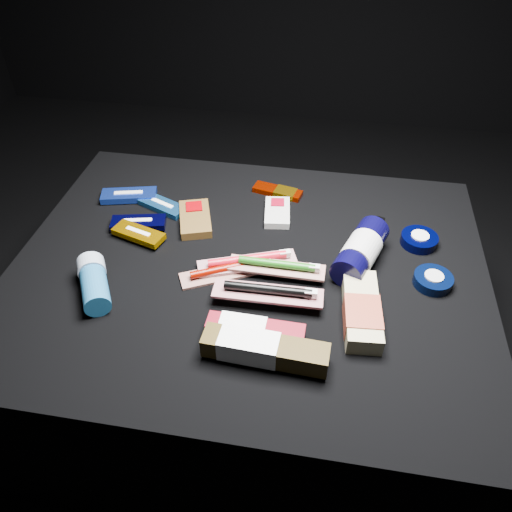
% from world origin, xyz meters
% --- Properties ---
extents(ground, '(3.00, 3.00, 0.00)m').
position_xyz_m(ground, '(0.00, 0.00, 0.00)').
color(ground, black).
rests_on(ground, ground).
extents(cloth_table, '(0.98, 0.78, 0.40)m').
position_xyz_m(cloth_table, '(0.00, 0.00, 0.20)').
color(cloth_table, black).
rests_on(cloth_table, ground).
extents(luna_bar_0, '(0.13, 0.09, 0.02)m').
position_xyz_m(luna_bar_0, '(-0.24, 0.16, 0.41)').
color(luna_bar_0, '#1E5C9D').
rests_on(luna_bar_0, cloth_table).
extents(luna_bar_1, '(0.14, 0.08, 0.02)m').
position_xyz_m(luna_bar_1, '(-0.33, 0.19, 0.41)').
color(luna_bar_1, '#1937A9').
rests_on(luna_bar_1, cloth_table).
extents(luna_bar_2, '(0.13, 0.07, 0.02)m').
position_xyz_m(luna_bar_2, '(-0.27, 0.09, 0.41)').
color(luna_bar_2, black).
rests_on(luna_bar_2, cloth_table).
extents(luna_bar_3, '(0.12, 0.08, 0.02)m').
position_xyz_m(luna_bar_3, '(-0.25, 0.05, 0.41)').
color(luna_bar_3, '#AD7400').
rests_on(luna_bar_3, cloth_table).
extents(clif_bar_0, '(0.10, 0.14, 0.02)m').
position_xyz_m(clif_bar_0, '(-0.15, 0.13, 0.41)').
color(clif_bar_0, '#563B18').
rests_on(clif_bar_0, cloth_table).
extents(clif_bar_1, '(0.07, 0.11, 0.02)m').
position_xyz_m(clif_bar_1, '(0.04, 0.19, 0.41)').
color(clif_bar_1, beige).
rests_on(clif_bar_1, cloth_table).
extents(power_bar, '(0.13, 0.06, 0.01)m').
position_xyz_m(power_bar, '(0.03, 0.27, 0.41)').
color(power_bar, '#881500').
rests_on(power_bar, cloth_table).
extents(lotion_bottle, '(0.12, 0.22, 0.07)m').
position_xyz_m(lotion_bottle, '(0.23, 0.05, 0.43)').
color(lotion_bottle, black).
rests_on(lotion_bottle, cloth_table).
extents(cream_tin_upper, '(0.08, 0.08, 0.02)m').
position_xyz_m(cream_tin_upper, '(0.35, 0.13, 0.41)').
color(cream_tin_upper, black).
rests_on(cream_tin_upper, cloth_table).
extents(cream_tin_lower, '(0.08, 0.08, 0.02)m').
position_xyz_m(cream_tin_lower, '(0.37, 0.01, 0.41)').
color(cream_tin_lower, black).
rests_on(cream_tin_lower, cloth_table).
extents(bodywash_bottle, '(0.08, 0.19, 0.04)m').
position_xyz_m(bodywash_bottle, '(0.23, -0.11, 0.42)').
color(bodywash_bottle, '#C3B886').
rests_on(bodywash_bottle, cloth_table).
extents(deodorant_stick, '(0.11, 0.14, 0.05)m').
position_xyz_m(deodorant_stick, '(-0.28, -0.12, 0.43)').
color(deodorant_stick, '#1D5C8B').
rests_on(deodorant_stick, cloth_table).
extents(toothbrush_pack_0, '(0.20, 0.13, 0.02)m').
position_xyz_m(toothbrush_pack_0, '(-0.03, -0.03, 0.41)').
color(toothbrush_pack_0, '#A49E99').
rests_on(toothbrush_pack_0, cloth_table).
extents(toothbrush_pack_1, '(0.21, 0.12, 0.02)m').
position_xyz_m(toothbrush_pack_1, '(0.00, -0.00, 0.42)').
color(toothbrush_pack_1, silver).
rests_on(toothbrush_pack_1, cloth_table).
extents(toothbrush_pack_2, '(0.20, 0.05, 0.02)m').
position_xyz_m(toothbrush_pack_2, '(0.06, -0.01, 0.42)').
color(toothbrush_pack_2, '#BDB6B0').
rests_on(toothbrush_pack_2, cloth_table).
extents(toothbrush_pack_3, '(0.21, 0.05, 0.02)m').
position_xyz_m(toothbrush_pack_3, '(0.06, -0.10, 0.43)').
color(toothbrush_pack_3, '#BCB2AE').
rests_on(toothbrush_pack_3, cloth_table).
extents(toothpaste_carton_red, '(0.18, 0.04, 0.03)m').
position_xyz_m(toothpaste_carton_red, '(0.04, -0.18, 0.42)').
color(toothpaste_carton_red, maroon).
rests_on(toothpaste_carton_red, cloth_table).
extents(toothpaste_carton_green, '(0.22, 0.06, 0.04)m').
position_xyz_m(toothpaste_carton_green, '(0.06, -0.23, 0.43)').
color(toothpaste_carton_green, '#392A0B').
rests_on(toothpaste_carton_green, cloth_table).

